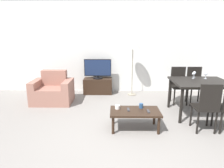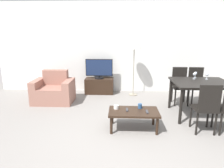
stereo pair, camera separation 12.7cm
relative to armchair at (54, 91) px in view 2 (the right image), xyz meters
The scene contains 18 objects.
ground_plane 2.93m from the armchair, 50.68° to the right, with size 18.00×18.00×0.00m, color gray.
wall_back 2.42m from the armchair, 32.05° to the left, with size 7.84×0.06×2.70m.
armchair is the anchor object (origin of this frame).
tv_stand 1.41m from the armchair, 37.63° to the left, with size 0.85×0.45×0.46m.
tv 1.48m from the armchair, 37.56° to the left, with size 0.80×0.28×0.58m.
coffee_table 2.50m from the armchair, 36.44° to the right, with size 0.93×0.53×0.37m.
dining_table 3.60m from the armchair, 12.48° to the right, with size 1.19×1.01×0.77m.
dining_chair_near 3.66m from the armchair, 25.79° to the right, with size 0.40×0.40×0.94m.
dining_chair_far 3.71m from the armchair, ahead, with size 0.40×0.40×0.94m.
dining_chair_far_left 3.30m from the armchair, ahead, with size 0.40×0.40×0.94m.
floor_lamp 2.53m from the armchair, 18.26° to the left, with size 0.40×0.40×1.66m.
remote_primary 2.73m from the armchair, 34.34° to the right, with size 0.04×0.15×0.02m.
remote_secondary 2.39m from the armchair, 37.73° to the right, with size 0.04×0.15×0.02m.
cup_white_near 2.54m from the armchair, 32.24° to the right, with size 0.08×0.08×0.09m.
cup_colored_far 2.19m from the armchair, 39.80° to the right, with size 0.09×0.09×0.07m.
wine_glass_left 3.79m from the armchair, ahead, with size 0.07×0.07×0.15m.
wine_glass_center 3.51m from the armchair, ahead, with size 0.07×0.07×0.15m.
wine_glass_right 3.57m from the armchair, ahead, with size 0.07×0.07×0.15m.
Camera 2 is at (-0.09, -2.74, 1.78)m, focal length 32.00 mm.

